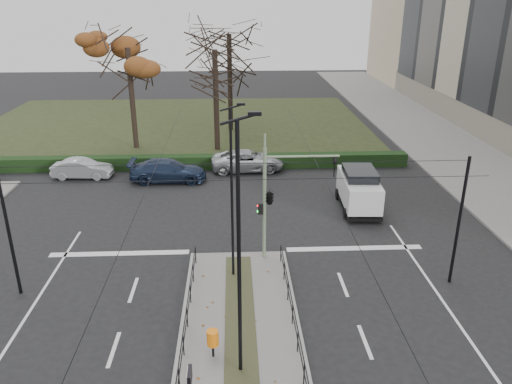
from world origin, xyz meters
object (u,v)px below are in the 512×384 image
info_panel (190,384)px  streetlamp_median_near (240,252)px  rust_tree (127,48)px  parked_car_fourth (248,160)px  parked_car_third (168,170)px  parked_car_second (82,169)px  bare_tree_near (215,57)px  litter_bin (213,338)px  streetlamp_median_far (232,193)px  traffic_light (271,195)px  white_van (359,188)px  bare_tree_center (229,41)px

info_panel → streetlamp_median_near: streetlamp_median_near is taller
info_panel → rust_tree: rust_tree is taller
streetlamp_median_near → parked_car_fourth: bearing=87.6°
info_panel → parked_car_third: size_ratio=0.41×
parked_car_second → parked_car_third: parked_car_third is taller
parked_car_third → rust_tree: 11.70m
parked_car_fourth → bare_tree_near: 8.95m
streetlamp_median_near → rust_tree: (-8.40, 27.58, 3.54)m
litter_bin → streetlamp_median_far: 6.52m
parked_car_second → litter_bin: bearing=-150.6°
streetlamp_median_far → traffic_light: bearing=41.4°
white_van → bare_tree_center: (-7.75, 19.29, 6.94)m
parked_car_third → bare_tree_near: 10.51m
info_panel → streetlamp_median_near: (1.49, 2.49, 2.87)m
streetlamp_median_near → parked_car_third: 20.34m
bare_tree_near → parked_car_fourth: bearing=-65.5°
white_van → rust_tree: size_ratio=0.45×
white_van → bare_tree_center: size_ratio=0.42×
traffic_light → bare_tree_center: (-1.97, 25.32, 4.86)m
streetlamp_median_far → white_van: bearing=45.1°
bare_tree_near → bare_tree_center: bearing=80.3°
parked_car_third → streetlamp_median_far: bearing=-160.2°
traffic_light → rust_tree: 22.58m
streetlamp_median_near → bare_tree_near: 26.86m
rust_tree → bare_tree_near: (6.92, -0.91, -0.66)m
traffic_light → info_panel: (-3.11, -10.42, -1.54)m
parked_car_second → bare_tree_center: bearing=-36.7°
streetlamp_median_near → parked_car_second: 23.42m
parked_car_second → parked_car_fourth: 11.88m
streetlamp_median_far → white_van: streetlamp_median_far is taller
traffic_light → rust_tree: size_ratio=0.52×
litter_bin → parked_car_third: 19.02m
info_panel → parked_car_fourth: bearing=84.3°
litter_bin → rust_tree: bearing=105.4°
streetlamp_median_far → parked_car_second: (-10.70, 14.01, -3.51)m
streetlamp_median_near → white_van: 16.16m
litter_bin → streetlamp_median_far: streetlamp_median_far is taller
streetlamp_median_near → parked_car_second: bearing=118.2°
parked_car_second → rust_tree: 10.79m
parked_car_fourth → bare_tree_center: bearing=3.3°
info_panel → rust_tree: bearing=102.9°
bare_tree_near → litter_bin: bearing=-88.9°
info_panel → white_van: size_ratio=0.45×
parked_car_second → rust_tree: bearing=-16.6°
litter_bin → parked_car_second: parked_car_second is taller
traffic_light → litter_bin: size_ratio=5.17×
litter_bin → streetlamp_median_far: bearing=82.2°
traffic_light → parked_car_fourth: (-0.71, 13.50, -2.65)m
litter_bin → white_van: 15.66m
bare_tree_center → streetlamp_median_far: bearing=-89.7°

